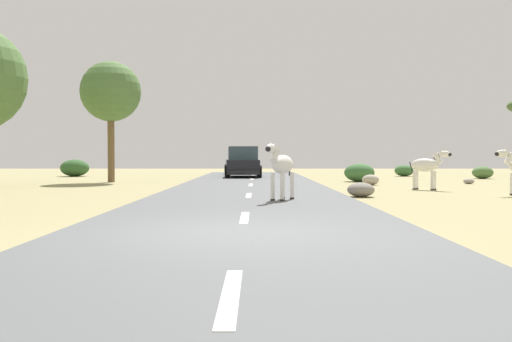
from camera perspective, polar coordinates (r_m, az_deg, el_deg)
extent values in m
plane|color=#998E60|center=(8.84, -2.32, -6.62)|extent=(90.00, 90.00, 0.00)
cube|color=#56595B|center=(8.84, -1.55, -6.46)|extent=(6.00, 64.00, 0.05)
cube|color=silver|center=(4.90, -2.76, -12.70)|extent=(0.16, 2.00, 0.01)
cube|color=silver|center=(10.82, -1.28, -4.83)|extent=(0.16, 2.00, 0.01)
cube|color=silver|center=(16.79, -0.86, -2.54)|extent=(0.16, 2.00, 0.01)
cube|color=silver|center=(22.78, -0.66, -1.45)|extent=(0.16, 2.00, 0.01)
cube|color=silver|center=(28.77, -0.54, -0.81)|extent=(0.16, 2.00, 0.01)
cube|color=silver|center=(34.77, -0.47, -0.40)|extent=(0.16, 2.00, 0.01)
ellipsoid|color=silver|center=(15.06, 2.67, 0.68)|extent=(0.87, 1.19, 0.52)
cylinder|color=silver|center=(14.81, 1.63, -1.65)|extent=(0.15, 0.15, 0.75)
cylinder|color=#28231E|center=(14.83, 1.63, -3.00)|extent=(0.17, 0.17, 0.05)
cylinder|color=silver|center=(14.70, 2.63, -1.67)|extent=(0.15, 0.15, 0.75)
cylinder|color=#28231E|center=(14.72, 2.63, -3.03)|extent=(0.17, 0.17, 0.05)
cylinder|color=silver|center=(15.47, 2.70, -1.51)|extent=(0.15, 0.15, 0.75)
cylinder|color=#28231E|center=(15.49, 2.69, -2.80)|extent=(0.17, 0.17, 0.05)
cylinder|color=silver|center=(15.37, 3.66, -1.53)|extent=(0.15, 0.15, 0.75)
cylinder|color=#28231E|center=(15.39, 3.66, -2.83)|extent=(0.17, 0.17, 0.05)
cylinder|color=silver|center=(14.57, 1.88, 1.71)|extent=(0.35, 0.44, 0.44)
cube|color=black|center=(14.57, 1.88, 2.06)|extent=(0.19, 0.35, 0.31)
ellipsoid|color=silver|center=(14.34, 1.47, 2.37)|extent=(0.39, 0.52, 0.24)
ellipsoid|color=black|center=(14.16, 1.16, 2.30)|extent=(0.20, 0.21, 0.14)
cone|color=silver|center=(14.48, 1.41, 2.83)|extent=(0.12, 0.12, 0.14)
cone|color=silver|center=(14.42, 1.92, 2.84)|extent=(0.12, 0.12, 0.14)
cylinder|color=black|center=(15.57, 3.44, 0.34)|extent=(0.10, 0.16, 0.45)
cylinder|color=silver|center=(19.37, 24.86, -1.23)|extent=(0.12, 0.12, 0.71)
cylinder|color=#28231E|center=(19.39, 24.85, -2.22)|extent=(0.13, 0.13, 0.05)
cylinder|color=silver|center=(19.15, 24.70, 1.20)|extent=(0.40, 0.24, 0.42)
cube|color=black|center=(19.15, 24.71, 1.46)|extent=(0.35, 0.08, 0.29)
ellipsoid|color=silver|center=(19.02, 24.08, 1.68)|extent=(0.48, 0.25, 0.23)
ellipsoid|color=black|center=(18.93, 23.61, 1.63)|extent=(0.18, 0.15, 0.14)
cone|color=silver|center=(19.14, 24.27, 2.02)|extent=(0.10, 0.10, 0.13)
cone|color=silver|center=(19.03, 24.48, 2.02)|extent=(0.10, 0.10, 0.13)
ellipsoid|color=silver|center=(21.32, 16.96, 0.60)|extent=(1.07, 0.97, 0.49)
cylinder|color=silver|center=(21.09, 17.67, -0.95)|extent=(0.15, 0.15, 0.71)
cylinder|color=#28231E|center=(21.11, 17.66, -1.84)|extent=(0.17, 0.17, 0.05)
cylinder|color=silver|center=(21.34, 17.92, -0.92)|extent=(0.15, 0.15, 0.71)
cylinder|color=#28231E|center=(21.35, 17.92, -1.81)|extent=(0.17, 0.17, 0.05)
cylinder|color=silver|center=(21.34, 15.97, -0.91)|extent=(0.15, 0.15, 0.71)
cylinder|color=#28231E|center=(21.36, 15.96, -1.79)|extent=(0.17, 0.17, 0.05)
cylinder|color=silver|center=(21.59, 16.23, -0.88)|extent=(0.15, 0.15, 0.71)
cylinder|color=#28231E|center=(21.60, 16.23, -1.76)|extent=(0.17, 0.17, 0.05)
cylinder|color=silver|center=(21.14, 18.22, 1.26)|extent=(0.41, 0.38, 0.42)
cube|color=black|center=(21.14, 18.22, 1.49)|extent=(0.29, 0.24, 0.29)
ellipsoid|color=silver|center=(21.06, 18.84, 1.68)|extent=(0.47, 0.43, 0.23)
ellipsoid|color=black|center=(21.00, 19.31, 1.63)|extent=(0.21, 0.20, 0.14)
cone|color=silver|center=(21.03, 18.49, 1.99)|extent=(0.12, 0.12, 0.13)
cone|color=silver|center=(21.16, 18.62, 1.98)|extent=(0.12, 0.12, 0.13)
cylinder|color=black|center=(21.52, 15.67, 0.36)|extent=(0.14, 0.12, 0.42)
cube|color=silver|center=(37.16, -1.60, 0.62)|extent=(1.94, 4.26, 0.80)
cube|color=#334751|center=(37.35, -1.58, 1.82)|extent=(1.72, 2.26, 0.76)
cube|color=black|center=(35.01, -1.82, 0.11)|extent=(1.71, 0.22, 0.24)
cylinder|color=black|center=(35.88, -3.17, 0.20)|extent=(0.24, 0.69, 0.68)
cylinder|color=black|center=(35.77, -0.29, 0.20)|extent=(0.24, 0.69, 0.68)
cylinder|color=black|center=(38.57, -2.82, 0.30)|extent=(0.24, 0.69, 0.68)
cylinder|color=black|center=(38.47, -0.14, 0.30)|extent=(0.24, 0.69, 0.68)
cube|color=black|center=(31.53, -1.42, 0.45)|extent=(1.90, 4.24, 0.80)
cube|color=#334751|center=(31.72, -1.42, 1.86)|extent=(1.69, 2.24, 0.76)
cube|color=black|center=(29.38, -1.42, -0.17)|extent=(1.71, 0.20, 0.24)
cylinder|color=black|center=(30.20, -3.13, -0.06)|extent=(0.24, 0.68, 0.68)
cylinder|color=black|center=(30.20, 0.29, -0.06)|extent=(0.24, 0.68, 0.68)
cylinder|color=black|center=(32.90, -2.99, 0.07)|extent=(0.24, 0.68, 0.68)
cylinder|color=black|center=(32.90, 0.14, 0.08)|extent=(0.24, 0.68, 0.68)
cylinder|color=brown|center=(27.16, -14.88, 2.23)|extent=(0.32, 0.32, 3.18)
sphere|color=#4C7038|center=(27.33, -14.92, 7.97)|extent=(2.86, 2.86, 2.86)
ellipsoid|color=#386633|center=(34.90, 14.99, 0.04)|extent=(1.16, 1.04, 0.69)
ellipsoid|color=#2D5628|center=(35.19, -18.37, 0.30)|extent=(1.72, 1.55, 1.03)
ellipsoid|color=#386633|center=(27.17, 10.55, -0.17)|extent=(1.46, 1.32, 0.88)
ellipsoid|color=#4C7038|center=(32.66, 22.33, -0.14)|extent=(1.13, 1.02, 0.68)
ellipsoid|color=#A89E8C|center=(24.07, 11.68, -0.90)|extent=(0.73, 0.62, 0.45)
ellipsoid|color=gray|center=(26.45, 21.08, -0.99)|extent=(0.47, 0.47, 0.24)
ellipsoid|color=gray|center=(17.15, 10.71, -1.91)|extent=(0.83, 0.88, 0.44)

